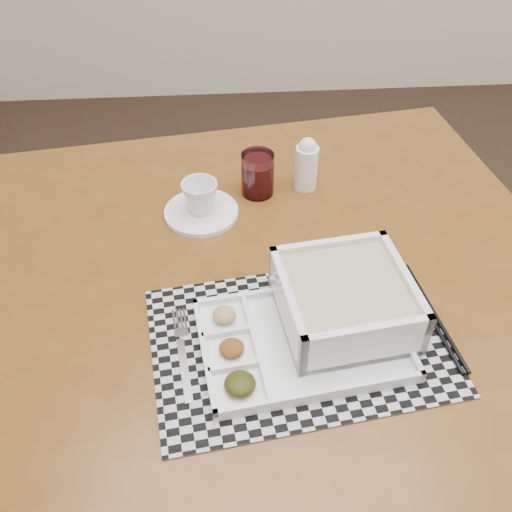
# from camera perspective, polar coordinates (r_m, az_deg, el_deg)

# --- Properties ---
(dining_table) EXTENTS (1.23, 1.23, 0.82)m
(dining_table) POSITION_cam_1_polar(r_m,az_deg,el_deg) (1.07, 2.27, -6.10)
(dining_table) COLOR #522D0E
(dining_table) RESTS_ON ground
(placemat) EXTENTS (0.51, 0.38, 0.00)m
(placemat) POSITION_cam_1_polar(r_m,az_deg,el_deg) (0.93, 4.30, -8.44)
(placemat) COLOR #ACACB4
(placemat) RESTS_ON dining_table
(serving_tray) EXTENTS (0.36, 0.29, 0.09)m
(serving_tray) POSITION_cam_1_polar(r_m,az_deg,el_deg) (0.92, 7.79, -5.41)
(serving_tray) COLOR white
(serving_tray) RESTS_ON placemat
(fork) EXTENTS (0.04, 0.19, 0.00)m
(fork) POSITION_cam_1_polar(r_m,az_deg,el_deg) (0.92, -7.18, -9.37)
(fork) COLOR silver
(fork) RESTS_ON placemat
(spoon) EXTENTS (0.04, 0.18, 0.01)m
(spoon) POSITION_cam_1_polar(r_m,az_deg,el_deg) (1.03, 13.93, -3.07)
(spoon) COLOR silver
(spoon) RESTS_ON placemat
(chopsticks) EXTENTS (0.05, 0.24, 0.01)m
(chopsticks) POSITION_cam_1_polar(r_m,az_deg,el_deg) (1.00, 17.21, -5.67)
(chopsticks) COLOR black
(chopsticks) RESTS_ON placemat
(saucer) EXTENTS (0.15, 0.15, 0.01)m
(saucer) POSITION_cam_1_polar(r_m,az_deg,el_deg) (1.16, -5.49, 4.37)
(saucer) COLOR white
(saucer) RESTS_ON dining_table
(cup) EXTENTS (0.08, 0.08, 0.07)m
(cup) POSITION_cam_1_polar(r_m,az_deg,el_deg) (1.14, -5.61, 5.89)
(cup) COLOR white
(cup) RESTS_ON saucer
(juice_glass) EXTENTS (0.07, 0.07, 0.09)m
(juice_glass) POSITION_cam_1_polar(r_m,az_deg,el_deg) (1.19, 0.17, 8.05)
(juice_glass) COLOR white
(juice_glass) RESTS_ON dining_table
(creamer_bottle) EXTENTS (0.05, 0.05, 0.12)m
(creamer_bottle) POSITION_cam_1_polar(r_m,az_deg,el_deg) (1.20, 5.07, 9.14)
(creamer_bottle) COLOR white
(creamer_bottle) RESTS_ON dining_table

